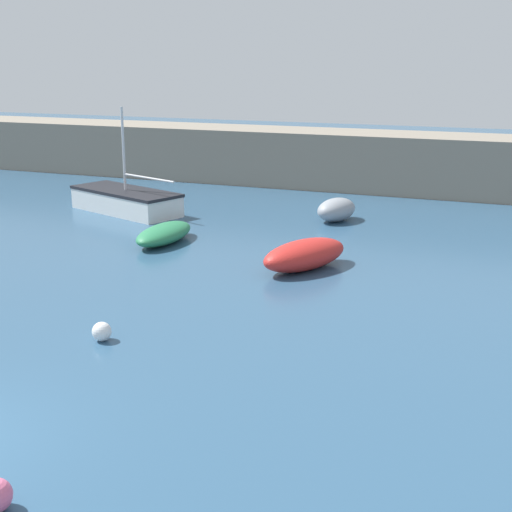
{
  "coord_description": "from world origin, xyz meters",
  "views": [
    {
      "loc": [
        8.93,
        -7.53,
        6.09
      ],
      "look_at": [
        1.57,
        10.86,
        0.57
      ],
      "focal_mm": 50.0,
      "sensor_mm": 36.0,
      "label": 1
    }
  ],
  "objects_px": {
    "mooring_buoy_white": "(102,332)",
    "open_tender_yellow": "(164,234)",
    "dinghy_near_pier": "(336,210)",
    "rowboat_white_midwater": "(305,255)",
    "sailboat_short_mast": "(126,201)"
  },
  "relations": [
    {
      "from": "open_tender_yellow",
      "to": "sailboat_short_mast",
      "type": "bearing_deg",
      "value": -134.8
    },
    {
      "from": "dinghy_near_pier",
      "to": "open_tender_yellow",
      "type": "bearing_deg",
      "value": 157.04
    },
    {
      "from": "dinghy_near_pier",
      "to": "mooring_buoy_white",
      "type": "height_order",
      "value": "dinghy_near_pier"
    },
    {
      "from": "dinghy_near_pier",
      "to": "sailboat_short_mast",
      "type": "bearing_deg",
      "value": 117.68
    },
    {
      "from": "mooring_buoy_white",
      "to": "open_tender_yellow",
      "type": "bearing_deg",
      "value": 109.84
    },
    {
      "from": "sailboat_short_mast",
      "to": "rowboat_white_midwater",
      "type": "relative_size",
      "value": 1.61
    },
    {
      "from": "open_tender_yellow",
      "to": "mooring_buoy_white",
      "type": "height_order",
      "value": "open_tender_yellow"
    },
    {
      "from": "sailboat_short_mast",
      "to": "rowboat_white_midwater",
      "type": "distance_m",
      "value": 10.59
    },
    {
      "from": "sailboat_short_mast",
      "to": "open_tender_yellow",
      "type": "distance_m",
      "value": 5.45
    },
    {
      "from": "dinghy_near_pier",
      "to": "mooring_buoy_white",
      "type": "distance_m",
      "value": 13.79
    },
    {
      "from": "dinghy_near_pier",
      "to": "mooring_buoy_white",
      "type": "relative_size",
      "value": 5.11
    },
    {
      "from": "sailboat_short_mast",
      "to": "open_tender_yellow",
      "type": "relative_size",
      "value": 1.81
    },
    {
      "from": "dinghy_near_pier",
      "to": "rowboat_white_midwater",
      "type": "height_order",
      "value": "dinghy_near_pier"
    },
    {
      "from": "dinghy_near_pier",
      "to": "rowboat_white_midwater",
      "type": "bearing_deg",
      "value": -155.56
    },
    {
      "from": "open_tender_yellow",
      "to": "mooring_buoy_white",
      "type": "distance_m",
      "value": 8.77
    }
  ]
}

